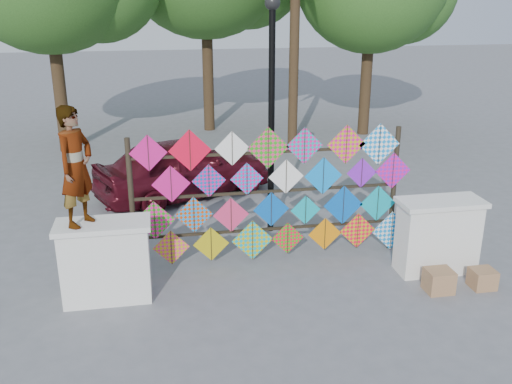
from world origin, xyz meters
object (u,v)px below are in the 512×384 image
vendor_woman (76,167)px  sedan (184,167)px  kite_rack (276,194)px  lamppost (272,96)px

vendor_woman → sedan: size_ratio=0.43×
kite_rack → sedan: size_ratio=1.22×
sedan → vendor_woman: bearing=135.3°
sedan → lamppost: bearing=-170.5°
lamppost → sedan: bearing=123.5°
kite_rack → lamppost: lamppost is taller
vendor_woman → lamppost: bearing=-23.8°
sedan → lamppost: 3.46m
kite_rack → lamppost: size_ratio=1.11×
vendor_woman → sedan: bearing=11.5°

